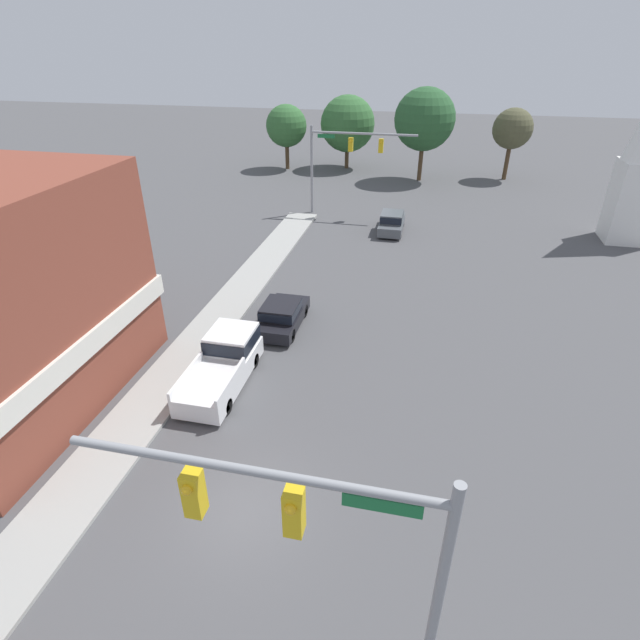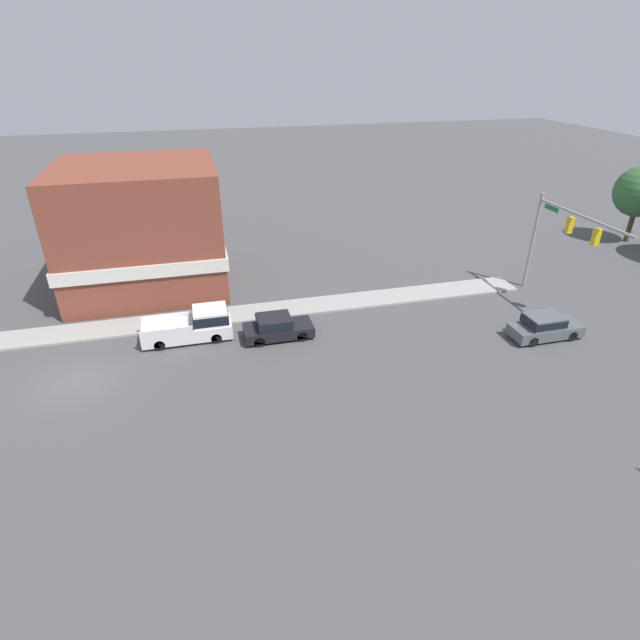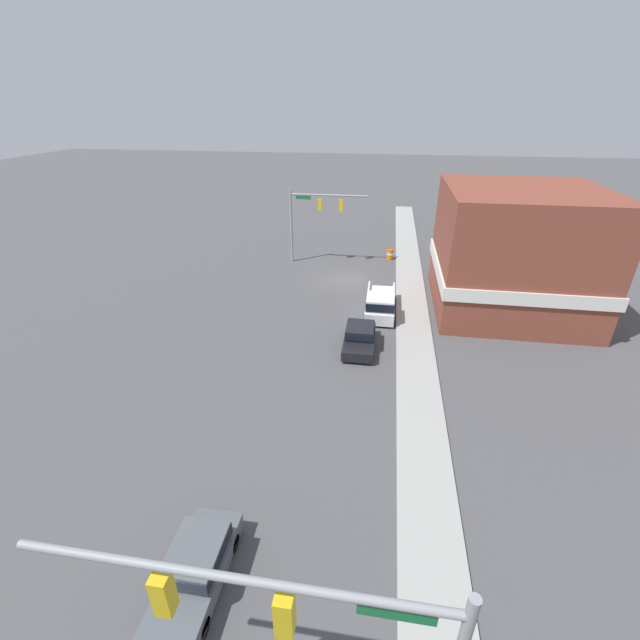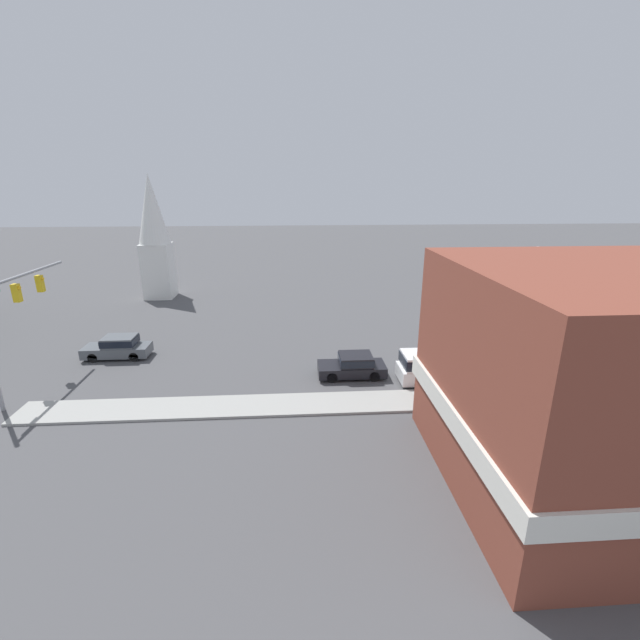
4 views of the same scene
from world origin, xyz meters
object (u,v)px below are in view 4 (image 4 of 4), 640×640
Objects in this scene: pickup_truck_parked at (434,368)px; construction_barrel at (638,372)px; car_oncoming at (118,347)px; car_lead at (353,365)px.

construction_barrel is (-0.63, -12.75, -0.39)m from pickup_truck_parked.
car_oncoming is 0.83× the size of pickup_truck_parked.
construction_barrel is (-5.92, -33.65, -0.26)m from car_oncoming.
car_oncoming is 34.16m from construction_barrel.
car_lead is at bearing 84.22° from construction_barrel.
pickup_truck_parked reaches higher than car_lead.
car_lead is 3.95× the size of construction_barrel.
car_lead is 4.98m from pickup_truck_parked.
pickup_truck_parked is at bearing 87.19° from construction_barrel.
car_oncoming is at bearing 75.79° from pickup_truck_parked.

